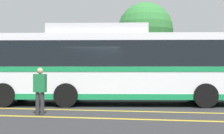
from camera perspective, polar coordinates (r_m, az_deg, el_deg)
ground_plane at (r=13.95m, az=-3.11°, el=-6.88°), size 220.00×220.00×0.00m
lane_strip_0 at (r=11.96m, az=-1.78°, el=-7.96°), size 32.43×0.20×0.01m
lane_strip_1 at (r=10.20m, az=-3.82°, el=-9.29°), size 32.43×0.20×0.01m
curb_strip at (r=20.16m, az=2.93°, el=-4.65°), size 40.43×0.36×0.15m
transit_bus at (r=14.02m, az=-0.08°, el=0.41°), size 12.93×4.21×3.52m
parked_car_1 at (r=20.78m, az=-15.28°, el=-2.59°), size 4.97×2.17×1.56m
pedestrian_1 at (r=11.03m, az=-13.03°, el=-3.82°), size 0.42×0.22×1.62m
tree_0 at (r=24.66m, az=6.10°, el=6.72°), size 4.30×4.30×6.78m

